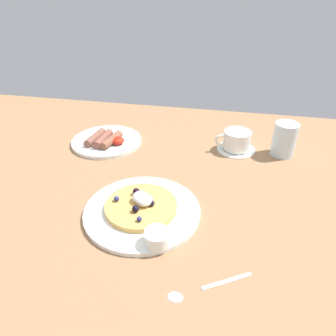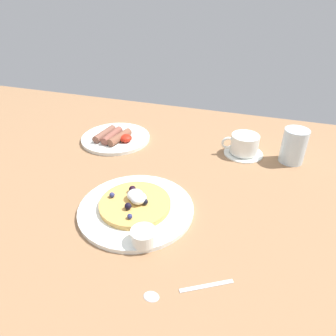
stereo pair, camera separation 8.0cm
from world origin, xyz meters
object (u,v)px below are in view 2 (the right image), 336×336
teaspoon (173,292)px  water_glass (294,146)px  breakfast_plate (116,138)px  coffee_saucer (243,153)px  syrup_ramekin (144,236)px  coffee_cup (244,143)px  pancake_plate (136,209)px

teaspoon → water_glass: 0.58m
breakfast_plate → coffee_saucer: 0.42m
syrup_ramekin → coffee_cup: coffee_cup is taller
breakfast_plate → pancake_plate: bearing=-56.7°
pancake_plate → breakfast_plate: size_ratio=1.19×
coffee_saucer → water_glass: 0.15m
coffee_cup → water_glass: size_ratio=1.09×
breakfast_plate → coffee_cup: coffee_cup is taller
coffee_cup → water_glass: water_glass is taller
syrup_ramekin → water_glass: size_ratio=0.51×
syrup_ramekin → breakfast_plate: size_ratio=0.23×
coffee_saucer → coffee_cup: size_ratio=1.07×
coffee_cup → water_glass: 0.14m
syrup_ramekin → breakfast_plate: bearing=122.8°
pancake_plate → water_glass: water_glass is taller
syrup_ramekin → teaspoon: (0.09, -0.09, -0.02)m
teaspoon → water_glass: size_ratio=1.43×
breakfast_plate → coffee_saucer: size_ratio=1.90×
breakfast_plate → teaspoon: size_ratio=1.55×
breakfast_plate → coffee_cup: bearing=4.7°
teaspoon → water_glass: water_glass is taller
pancake_plate → coffee_saucer: 0.41m
breakfast_plate → coffee_saucer: bearing=4.7°
syrup_ramekin → coffee_saucer: (0.15, 0.45, -0.02)m
coffee_saucer → teaspoon: (-0.06, -0.54, -0.00)m
coffee_saucer → syrup_ramekin: bearing=-108.6°
syrup_ramekin → pancake_plate: bearing=121.2°
pancake_plate → syrup_ramekin: size_ratio=5.16×
teaspoon → pancake_plate: bearing=129.0°
syrup_ramekin → coffee_saucer: syrup_ramekin is taller
pancake_plate → coffee_cup: coffee_cup is taller
breakfast_plate → teaspoon: (0.36, -0.51, -0.00)m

